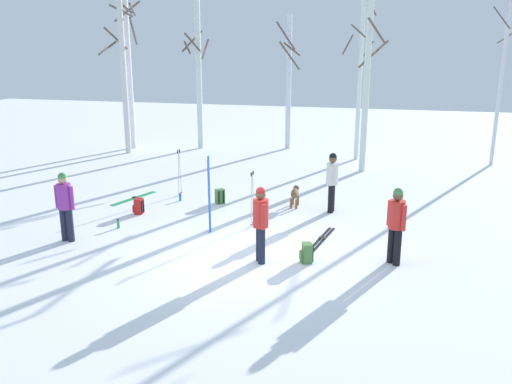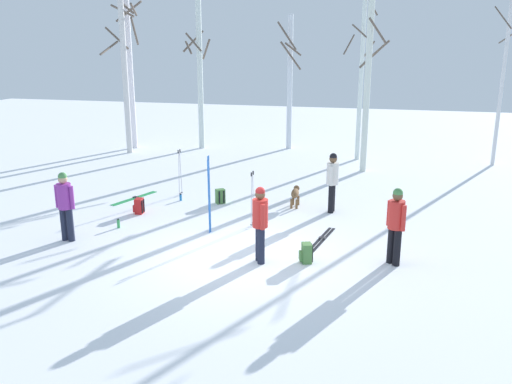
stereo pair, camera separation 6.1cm
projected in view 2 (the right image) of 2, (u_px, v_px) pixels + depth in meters
ground_plane at (242, 256)px, 12.08m from camera, size 60.00×60.00×0.00m
person_0 at (65, 202)px, 12.77m from camera, size 0.52×0.34×1.72m
person_1 at (396, 221)px, 11.38m from camera, size 0.40×0.40×1.72m
person_2 at (260, 220)px, 11.48m from camera, size 0.34×0.47×1.72m
person_3 at (332, 179)px, 15.00m from camera, size 0.34×0.52×1.72m
dog at (295, 194)px, 15.69m from camera, size 0.25×0.90×0.57m
ski_pair_planted_0 at (209, 195)px, 13.32m from camera, size 0.02×0.16×2.00m
ski_pair_lying_0 at (322, 239)px, 13.09m from camera, size 0.47×1.79×0.05m
ski_pair_lying_1 at (135, 198)px, 16.59m from camera, size 0.72×1.81×0.05m
ski_poles_0 at (180, 171)px, 16.74m from camera, size 0.07×0.25×1.47m
ski_poles_1 at (252, 198)px, 13.83m from camera, size 0.07×0.28×1.48m
backpack_0 at (220, 196)px, 16.04m from camera, size 0.34×0.35×0.44m
backpack_1 at (306, 253)px, 11.66m from camera, size 0.33×0.31×0.44m
backpack_2 at (139, 206)px, 15.06m from camera, size 0.30×0.28×0.44m
water_bottle_0 at (181, 197)px, 16.34m from camera, size 0.07×0.07×0.22m
water_bottle_1 at (118, 224)px, 13.90m from camera, size 0.08×0.08×0.25m
birch_tree_0 at (129, 58)px, 23.63m from camera, size 1.46×1.02×7.96m
birch_tree_1 at (125, 70)px, 22.69m from camera, size 1.47×1.41×6.78m
birch_tree_2 at (200, 69)px, 23.74m from camera, size 1.31×1.49×7.02m
birch_tree_3 at (290, 81)px, 23.73m from camera, size 1.11×0.70×5.91m
birch_tree_4 at (361, 70)px, 21.29m from camera, size 1.26×1.25×7.06m
birch_tree_5 at (368, 77)px, 19.24m from camera, size 1.07×1.35×6.88m
birch_tree_6 at (503, 73)px, 20.23m from camera, size 1.20×1.21×6.97m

